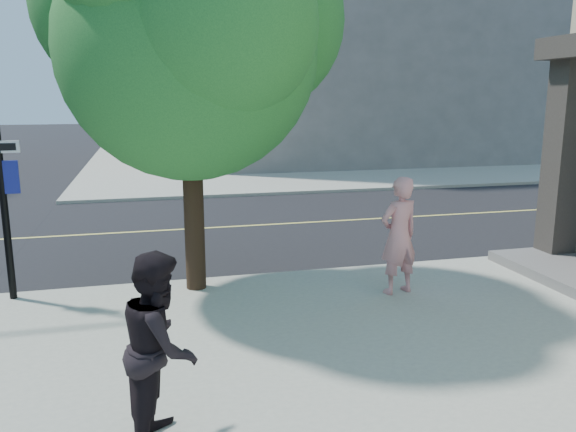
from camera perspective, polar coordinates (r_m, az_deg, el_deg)
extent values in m
plane|color=black|center=(10.57, -23.36, -7.47)|extent=(140.00, 140.00, 0.00)
cube|color=black|center=(14.86, -20.76, -1.85)|extent=(140.00, 9.00, 0.01)
cube|color=#9FA090|center=(33.65, 6.23, 6.15)|extent=(29.00, 25.00, 0.12)
cube|color=#35302B|center=(12.33, 25.96, 5.53)|extent=(0.55, 0.55, 4.20)
cube|color=slate|center=(34.35, 7.02, 18.04)|extent=(18.00, 16.00, 14.00)
imported|color=#DB8A8B|center=(9.47, 11.10, -1.95)|extent=(0.80, 0.62, 1.95)
imported|color=black|center=(5.54, -12.71, -12.72)|extent=(0.81, 0.98, 1.84)
cylinder|color=black|center=(9.53, -9.52, 2.52)|extent=(0.34, 0.34, 3.37)
sphere|color=#2B772F|center=(9.44, -10.00, 16.10)|extent=(4.11, 4.11, 4.11)
sphere|color=#2B772F|center=(10.20, -3.72, 19.07)|extent=(3.18, 3.18, 3.18)
sphere|color=#2B772F|center=(10.24, -16.05, 19.69)|extent=(2.99, 2.99, 2.99)
sphere|color=#2B772F|center=(8.49, -6.84, 18.60)|extent=(2.81, 2.81, 2.81)
cylinder|color=black|center=(9.89, -26.90, 3.50)|extent=(0.11, 0.11, 3.96)
cube|color=white|center=(9.82, -26.89, 6.23)|extent=(0.52, 0.04, 0.19)
cube|color=navy|center=(9.86, -26.64, 3.50)|extent=(0.42, 0.04, 0.52)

